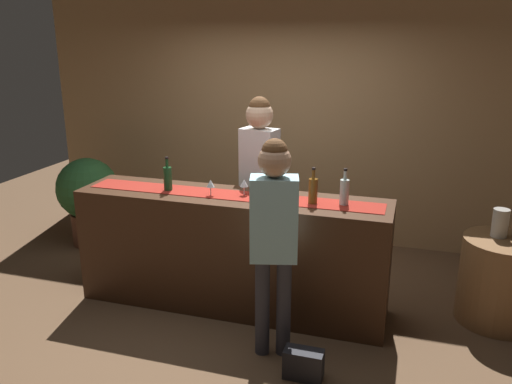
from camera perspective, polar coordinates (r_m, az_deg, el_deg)
ground_plane at (r=4.88m, az=-2.58°, el=-12.10°), size 10.00×10.00×0.00m
back_wall at (r=6.16m, az=3.25°, el=8.31°), size 6.00×0.12×2.90m
bar_counter at (r=4.65m, az=-2.66°, el=-6.49°), size 2.72×0.60×1.04m
counter_runner_cloth at (r=4.47m, az=-2.75°, el=-0.33°), size 2.58×0.28×0.01m
wine_bottle_green at (r=4.64m, az=-9.59°, el=1.51°), size 0.07×0.07×0.30m
wine_bottle_clear at (r=4.24m, az=9.60°, el=0.06°), size 0.07×0.07×0.30m
wine_bottle_amber at (r=4.24m, az=6.22°, el=0.17°), size 0.07×0.07×0.30m
wine_glass_near_customer at (r=4.44m, az=-1.32°, el=0.93°), size 0.07×0.07×0.14m
wine_glass_mid_counter at (r=4.44m, az=-4.97°, el=0.88°), size 0.07×0.07×0.14m
bartender at (r=4.95m, az=0.37°, el=2.59°), size 0.38×0.27×1.82m
customer_sipping at (r=3.76m, az=1.96°, el=-3.79°), size 0.38×0.28×1.68m
round_side_table at (r=4.92m, az=25.09°, el=-8.72°), size 0.68×0.68×0.74m
vase_on_side_table at (r=4.79m, az=25.05°, el=-3.07°), size 0.13×0.13×0.24m
potted_plant_tall at (r=6.31m, az=-17.82°, el=-0.33°), size 0.69×0.69×1.02m
handbag at (r=3.93m, az=5.19°, el=-18.15°), size 0.28×0.14×0.22m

